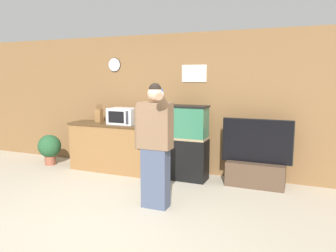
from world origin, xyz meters
name	(u,v)px	position (x,y,z in m)	size (l,w,h in m)	color
ground_plane	(102,219)	(0.00, 0.00, 0.00)	(18.00, 18.00, 0.00)	#B2A893
wall_back_paneled	(173,104)	(0.00, 2.44, 1.30)	(10.00, 0.08, 2.60)	brown
counter_island	(113,147)	(-1.05, 1.96, 0.47)	(1.70, 0.55, 0.93)	brown
microwave	(123,116)	(-0.81, 1.96, 1.08)	(0.52, 0.37, 0.30)	silver
knife_block	(99,115)	(-1.39, 2.01, 1.06)	(0.13, 0.11, 0.36)	brown
aquarium_on_stand	(184,143)	(0.39, 1.98, 0.66)	(0.85, 0.38, 1.32)	black
tv_on_stand	(256,167)	(1.63, 2.07, 0.33)	(1.14, 0.40, 1.13)	#4C3828
person_standing	(155,144)	(0.45, 0.62, 0.90)	(0.54, 0.41, 1.73)	#424C66
potted_plant	(50,147)	(-2.49, 1.82, 0.37)	(0.47, 0.47, 0.63)	brown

